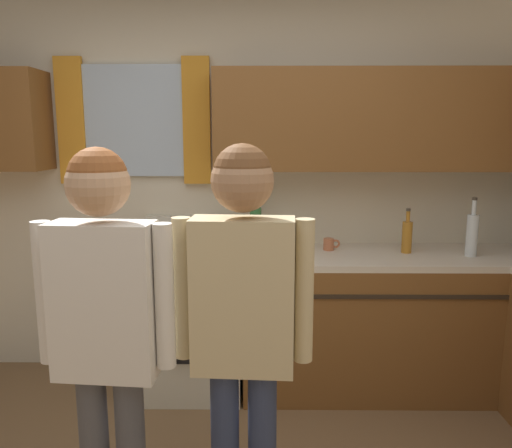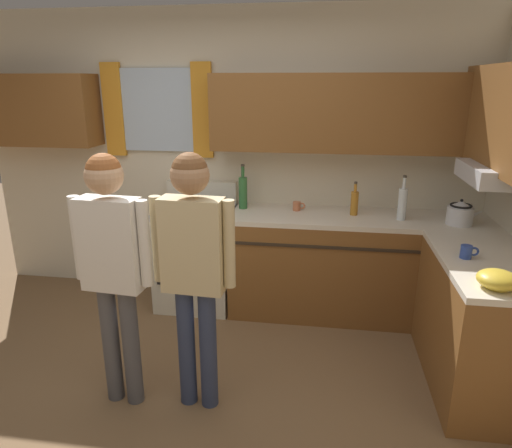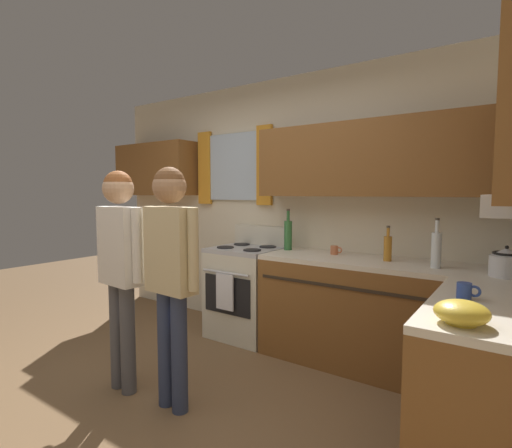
% 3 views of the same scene
% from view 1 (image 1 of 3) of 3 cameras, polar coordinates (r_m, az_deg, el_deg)
% --- Properties ---
extents(back_wall_unit, '(4.60, 0.42, 2.60)m').
position_cam_1_polar(back_wall_unit, '(3.35, -2.63, 7.16)').
color(back_wall_unit, beige).
rests_on(back_wall_unit, ground).
extents(kitchen_counter_run, '(2.16, 1.77, 0.90)m').
position_cam_1_polar(kitchen_counter_run, '(3.25, 23.58, -12.22)').
color(kitchen_counter_run, brown).
rests_on(kitchen_counter_run, ground).
extents(stove_oven, '(0.66, 0.67, 1.10)m').
position_cam_1_polar(stove_oven, '(3.32, -7.46, -10.64)').
color(stove_oven, beige).
rests_on(stove_oven, ground).
extents(bottle_tall_clear, '(0.07, 0.07, 0.37)m').
position_cam_1_polar(bottle_tall_clear, '(3.34, 23.62, -1.05)').
color(bottle_tall_clear, silver).
rests_on(bottle_tall_clear, kitchen_counter_run).
extents(bottle_oil_amber, '(0.06, 0.06, 0.29)m').
position_cam_1_polar(bottle_oil_amber, '(3.29, 17.00, -1.33)').
color(bottle_oil_amber, '#B27223').
rests_on(bottle_oil_amber, kitchen_counter_run).
extents(bottle_wine_green, '(0.08, 0.08, 0.39)m').
position_cam_1_polar(bottle_wine_green, '(3.22, -0.05, -0.37)').
color(bottle_wine_green, '#2D6633').
rests_on(bottle_wine_green, kitchen_counter_run).
extents(cup_terracotta, '(0.11, 0.07, 0.08)m').
position_cam_1_polar(cup_terracotta, '(3.27, 8.45, -2.32)').
color(cup_terracotta, '#B76642').
rests_on(cup_terracotta, kitchen_counter_run).
extents(adult_left, '(0.50, 0.22, 1.61)m').
position_cam_1_polar(adult_left, '(1.85, -16.96, -10.20)').
color(adult_left, '#4C4C51').
rests_on(adult_left, ground).
extents(adult_in_plaid, '(0.50, 0.22, 1.62)m').
position_cam_1_polar(adult_in_plaid, '(1.80, -1.51, -10.08)').
color(adult_in_plaid, '#2D3856').
rests_on(adult_in_plaid, ground).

